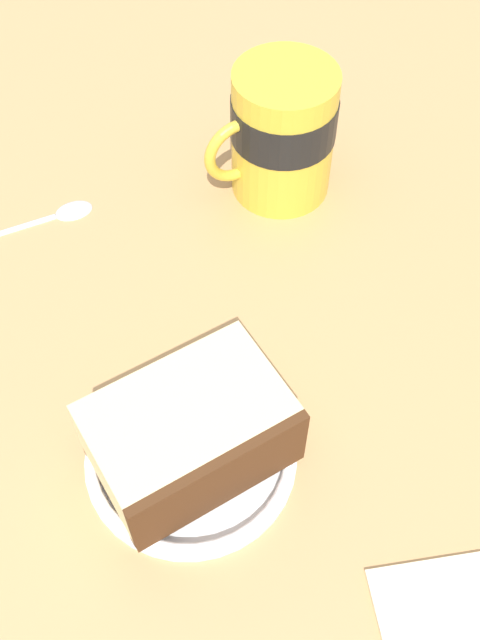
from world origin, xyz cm
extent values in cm
cube|color=tan|center=(0.00, 0.00, -1.40)|extent=(121.32, 121.32, 2.79)
cylinder|color=white|center=(-5.51, 3.65, 0.31)|extent=(13.29, 13.29, 0.61)
torus|color=white|center=(-5.51, 3.65, 0.92)|extent=(12.83, 12.83, 0.61)
cube|color=#472814|center=(-5.51, 3.65, 0.91)|extent=(7.84, 11.75, 0.60)
cube|color=beige|center=(-5.51, 3.65, 3.83)|extent=(7.84, 11.75, 5.23)
cube|color=#472814|center=(-9.35, 3.39, 3.83)|extent=(1.37, 11.31, 5.23)
cylinder|color=gold|center=(13.05, -13.12, 5.30)|extent=(7.85, 7.85, 10.60)
cylinder|color=black|center=(13.05, -13.12, 6.85)|extent=(8.01, 8.01, 3.28)
cylinder|color=#47230F|center=(13.05, -13.12, 8.46)|extent=(6.91, 6.91, 0.40)
torus|color=gold|center=(12.98, -9.19, 5.30)|extent=(0.95, 5.53, 5.51)
ellipsoid|color=silver|center=(17.97, 2.87, 0.40)|extent=(2.16, 3.10, 0.80)
camera|label=1|loc=(-24.90, 10.25, 43.30)|focal=41.99mm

